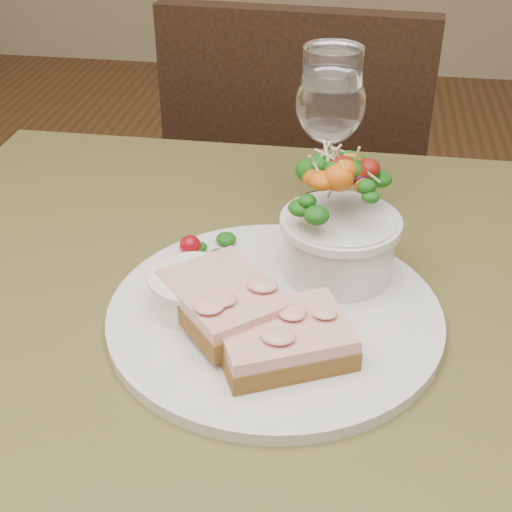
% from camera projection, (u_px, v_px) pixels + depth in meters
% --- Properties ---
extents(cafe_table, '(0.80, 0.80, 0.75)m').
position_uv_depth(cafe_table, '(246.00, 408.00, 0.70)').
color(cafe_table, '#45421D').
rests_on(cafe_table, ground).
extents(chair_far, '(0.45, 0.45, 0.90)m').
position_uv_depth(chair_far, '(301.00, 286.00, 1.49)').
color(chair_far, black).
rests_on(chair_far, ground).
extents(dinner_plate, '(0.31, 0.31, 0.01)m').
position_uv_depth(dinner_plate, '(275.00, 314.00, 0.66)').
color(dinner_plate, silver).
rests_on(dinner_plate, cafe_table).
extents(sandwich_front, '(0.13, 0.12, 0.03)m').
position_uv_depth(sandwich_front, '(283.00, 339.00, 0.59)').
color(sandwich_front, '#472C13').
rests_on(sandwich_front, dinner_plate).
extents(sandwich_back, '(0.13, 0.14, 0.03)m').
position_uv_depth(sandwich_back, '(224.00, 301.00, 0.62)').
color(sandwich_back, '#472C13').
rests_on(sandwich_back, dinner_plate).
extents(ramekin, '(0.07, 0.07, 0.04)m').
position_uv_depth(ramekin, '(193.00, 290.00, 0.64)').
color(ramekin, white).
rests_on(ramekin, dinner_plate).
extents(salad_bowl, '(0.11, 0.11, 0.13)m').
position_uv_depth(salad_bowl, '(341.00, 219.00, 0.67)').
color(salad_bowl, silver).
rests_on(salad_bowl, dinner_plate).
extents(garnish, '(0.05, 0.04, 0.02)m').
position_uv_depth(garnish, '(201.00, 246.00, 0.73)').
color(garnish, '#0B3509').
rests_on(garnish, dinner_plate).
extents(wine_glass, '(0.08, 0.08, 0.18)m').
position_uv_depth(wine_glass, '(330.00, 108.00, 0.77)').
color(wine_glass, white).
rests_on(wine_glass, cafe_table).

